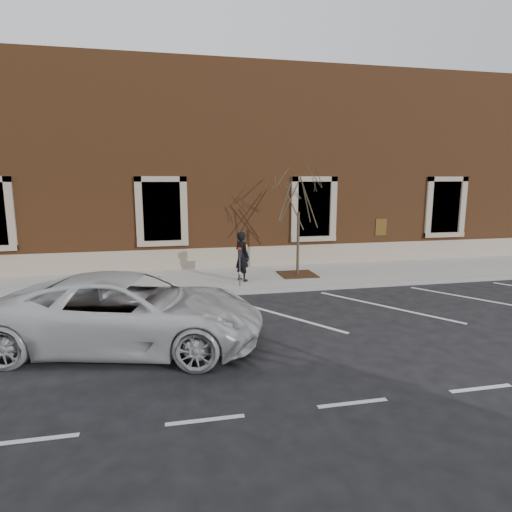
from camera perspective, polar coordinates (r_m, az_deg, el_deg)
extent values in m
plane|color=#28282B|center=(13.75, 0.52, -4.95)|extent=(120.00, 120.00, 0.00)
cube|color=#B2ADA7|center=(15.40, -0.89, -3.01)|extent=(40.00, 3.50, 0.15)
cube|color=#9E9E99|center=(13.69, 0.57, -4.70)|extent=(40.00, 0.12, 0.15)
cube|color=brown|center=(20.91, -4.16, 11.31)|extent=(40.00, 8.50, 8.00)
cube|color=gray|center=(17.01, -2.05, -0.10)|extent=(40.00, 0.06, 0.80)
cube|color=black|center=(16.65, -12.44, 5.86)|extent=(1.40, 0.30, 2.20)
cube|color=gray|center=(16.61, -12.28, 1.69)|extent=(1.90, 0.20, 0.20)
cube|color=black|center=(17.66, 7.53, 6.25)|extent=(1.40, 0.30, 2.20)
cube|color=gray|center=(17.62, 7.62, 2.31)|extent=(1.90, 0.20, 0.20)
cube|color=black|center=(20.45, 23.68, 6.02)|extent=(1.40, 0.30, 2.20)
cube|color=gray|center=(20.42, 23.71, 2.62)|extent=(1.90, 0.20, 0.20)
imported|color=black|center=(14.59, -1.86, -0.04)|extent=(0.66, 0.74, 1.70)
cylinder|color=#595B60|center=(13.94, -2.17, -2.08)|extent=(0.04, 0.04, 0.96)
cube|color=black|center=(13.82, -2.19, 0.37)|extent=(0.12, 0.09, 0.25)
cube|color=red|center=(13.79, -2.19, 1.00)|extent=(0.11, 0.08, 0.06)
cube|color=white|center=(13.90, -2.14, -2.32)|extent=(0.05, 0.00, 0.07)
cube|color=#422A15|center=(15.72, 5.54, -2.44)|extent=(1.29, 1.29, 0.03)
cylinder|color=#413827|center=(15.51, 5.61, 1.63)|extent=(0.10, 0.10, 2.29)
imported|color=silver|center=(9.64, -16.53, -7.13)|extent=(6.22, 3.95, 1.60)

